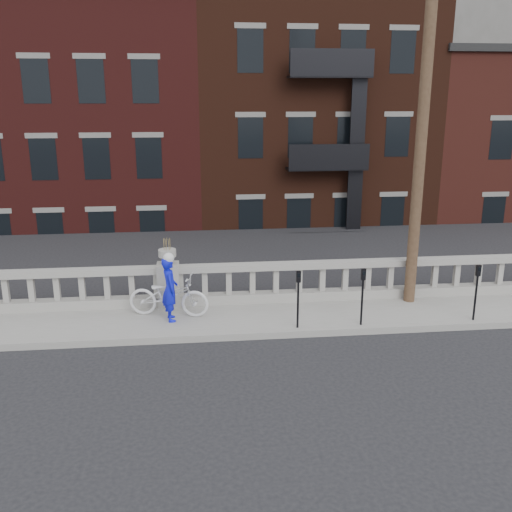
{
  "coord_description": "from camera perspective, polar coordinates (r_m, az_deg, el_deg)",
  "views": [
    {
      "loc": [
        0.7,
        -9.87,
        5.28
      ],
      "look_at": [
        2.14,
        3.2,
        1.59
      ],
      "focal_mm": 40.0,
      "sensor_mm": 36.0,
      "label": 1
    }
  ],
  "objects": [
    {
      "name": "ground",
      "position": [
        11.22,
        -9.34,
        -12.66
      ],
      "size": [
        120.0,
        120.0,
        0.0
      ],
      "primitive_type": "plane",
      "color": "black",
      "rests_on": "ground"
    },
    {
      "name": "parking_meter_c",
      "position": [
        12.97,
        4.24,
        -3.69
      ],
      "size": [
        0.1,
        0.09,
        1.36
      ],
      "color": "black",
      "rests_on": "sidewalk"
    },
    {
      "name": "bicycle",
      "position": [
        13.91,
        -8.73,
        -3.92
      ],
      "size": [
        2.05,
        1.09,
        1.02
      ],
      "primitive_type": "imported",
      "rotation": [
        0.0,
        0.0,
        1.35
      ],
      "color": "silver",
      "rests_on": "sidewalk"
    },
    {
      "name": "lower_level",
      "position": [
        33.02,
        -6.64,
        10.96
      ],
      "size": [
        80.0,
        44.0,
        20.8
      ],
      "color": "#605E59",
      "rests_on": "ground"
    },
    {
      "name": "parking_meter_d",
      "position": [
        13.31,
        10.61,
        -3.4
      ],
      "size": [
        0.1,
        0.09,
        1.36
      ],
      "color": "black",
      "rests_on": "sidewalk"
    },
    {
      "name": "sidewalk",
      "position": [
        13.9,
        -8.77,
        -6.53
      ],
      "size": [
        32.0,
        2.2,
        0.15
      ],
      "primitive_type": "cube",
      "color": "gray",
      "rests_on": "ground"
    },
    {
      "name": "planter_pedestal",
      "position": [
        14.54,
        -8.75,
        -2.36
      ],
      "size": [
        0.55,
        0.55,
        1.76
      ],
      "color": "gray",
      "rests_on": "sidewalk"
    },
    {
      "name": "parking_meter_e",
      "position": [
        14.34,
        21.2,
        -2.83
      ],
      "size": [
        0.1,
        0.09,
        1.36
      ],
      "color": "black",
      "rests_on": "sidewalk"
    },
    {
      "name": "cyclist",
      "position": [
        13.55,
        -8.61,
        -3.28
      ],
      "size": [
        0.46,
        0.62,
        1.55
      ],
      "primitive_type": "imported",
      "rotation": [
        0.0,
        0.0,
        1.75
      ],
      "color": "#0E13D2",
      "rests_on": "sidewalk"
    },
    {
      "name": "utility_pole",
      "position": [
        14.55,
        16.49,
        14.87
      ],
      "size": [
        1.6,
        0.28,
        10.0
      ],
      "color": "#422D1E",
      "rests_on": "sidewalk"
    },
    {
      "name": "balustrade",
      "position": [
        14.6,
        -8.72,
        -3.07
      ],
      "size": [
        28.0,
        0.34,
        1.03
      ],
      "color": "gray",
      "rests_on": "sidewalk"
    }
  ]
}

